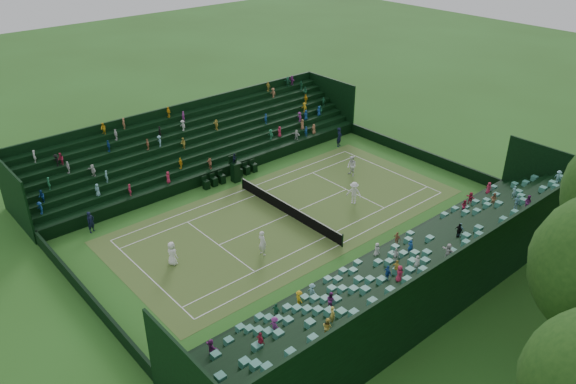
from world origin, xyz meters
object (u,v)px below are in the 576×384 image
Objects in this scene: player_near_west at (172,253)px; player_far_east at (354,193)px; tennis_net at (288,209)px; umpire_chair at (235,170)px; player_far_west at (352,166)px; player_near_east at (262,243)px.

player_far_east is at bearing -112.05° from player_near_west.
tennis_net is 6.86× the size of player_near_west.
tennis_net is 9.98m from player_near_west.
umpire_chair is 1.43× the size of player_far_west.
umpire_chair is 1.39× the size of player_far_east.
player_near_west is 0.94× the size of player_far_west.
player_far_east is (2.09, 15.12, 0.08)m from player_near_west.
player_near_east is (2.98, 5.21, 0.08)m from player_near_west.
player_near_east is 1.00× the size of player_far_east.
tennis_net is 5.58m from player_near_east.
player_near_east is at bearing -133.96° from player_near_west.
player_far_east is at bearing -90.77° from player_near_east.
tennis_net is 7.28m from umpire_chair.
player_far_west is 0.97× the size of player_far_east.
player_near_east reaches higher than player_far_east.
player_near_west is 6.00m from player_near_east.
player_near_west is at bearing -77.12° from player_far_west.
player_near_west is 0.92× the size of player_far_east.
player_near_east is 1.03× the size of player_far_west.
umpire_chair reaches higher than player_far_east.
player_far_east is (1.98, 5.15, 0.40)m from tennis_net.
player_far_east reaches higher than tennis_net.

